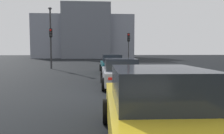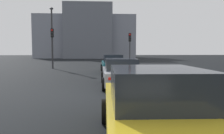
{
  "view_description": "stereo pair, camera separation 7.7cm",
  "coord_description": "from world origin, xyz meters",
  "px_view_note": "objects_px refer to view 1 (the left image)",
  "views": [
    {
      "loc": [
        -9.28,
        -0.38,
        1.89
      ],
      "look_at": [
        -0.9,
        -0.98,
        1.25
      ],
      "focal_mm": 34.58,
      "sensor_mm": 36.0,
      "label": 1
    },
    {
      "loc": [
        -9.28,
        -0.45,
        1.89
      ],
      "look_at": [
        -0.9,
        -0.98,
        1.25
      ],
      "focal_mm": 34.58,
      "sensor_mm": 36.0,
      "label": 2
    }
  ],
  "objects_px": {
    "car_yellow_left_third": "(156,109)",
    "street_lamp_kerbside": "(51,32)",
    "car_silver_left_second": "(120,73)",
    "traffic_light_near_left": "(51,40)",
    "traffic_light_near_right": "(129,43)",
    "car_teal_left_lead": "(112,64)"
  },
  "relations": [
    {
      "from": "car_silver_left_second",
      "to": "street_lamp_kerbside",
      "type": "distance_m",
      "value": 13.38
    },
    {
      "from": "traffic_light_near_left",
      "to": "street_lamp_kerbside",
      "type": "distance_m",
      "value": 0.83
    },
    {
      "from": "car_yellow_left_third",
      "to": "traffic_light_near_left",
      "type": "bearing_deg",
      "value": 18.91
    },
    {
      "from": "car_yellow_left_third",
      "to": "car_silver_left_second",
      "type": "bearing_deg",
      "value": 0.92
    },
    {
      "from": "traffic_light_near_left",
      "to": "traffic_light_near_right",
      "type": "bearing_deg",
      "value": 92.2
    },
    {
      "from": "traffic_light_near_left",
      "to": "traffic_light_near_right",
      "type": "relative_size",
      "value": 1.11
    },
    {
      "from": "car_silver_left_second",
      "to": "street_lamp_kerbside",
      "type": "bearing_deg",
      "value": 27.23
    },
    {
      "from": "car_silver_left_second",
      "to": "traffic_light_near_left",
      "type": "relative_size",
      "value": 1.06
    },
    {
      "from": "traffic_light_near_left",
      "to": "street_lamp_kerbside",
      "type": "height_order",
      "value": "street_lamp_kerbside"
    },
    {
      "from": "car_yellow_left_third",
      "to": "street_lamp_kerbside",
      "type": "xyz_separation_m",
      "value": [
        18.79,
        5.87,
        3.03
      ]
    },
    {
      "from": "car_teal_left_lead",
      "to": "street_lamp_kerbside",
      "type": "xyz_separation_m",
      "value": [
        4.45,
        6.0,
        3.04
      ]
    },
    {
      "from": "car_silver_left_second",
      "to": "traffic_light_near_left",
      "type": "height_order",
      "value": "traffic_light_near_left"
    },
    {
      "from": "car_silver_left_second",
      "to": "traffic_light_near_right",
      "type": "height_order",
      "value": "traffic_light_near_right"
    },
    {
      "from": "car_teal_left_lead",
      "to": "car_silver_left_second",
      "type": "height_order",
      "value": "car_teal_left_lead"
    },
    {
      "from": "traffic_light_near_left",
      "to": "traffic_light_near_right",
      "type": "height_order",
      "value": "traffic_light_near_left"
    },
    {
      "from": "car_teal_left_lead",
      "to": "traffic_light_near_right",
      "type": "xyz_separation_m",
      "value": [
        4.62,
        -2.15,
        1.96
      ]
    },
    {
      "from": "car_silver_left_second",
      "to": "traffic_light_near_right",
      "type": "distance_m",
      "value": 12.11
    },
    {
      "from": "car_silver_left_second",
      "to": "traffic_light_near_right",
      "type": "xyz_separation_m",
      "value": [
        11.75,
        -2.19,
        1.98
      ]
    },
    {
      "from": "car_teal_left_lead",
      "to": "traffic_light_near_right",
      "type": "relative_size",
      "value": 1.21
    },
    {
      "from": "car_teal_left_lead",
      "to": "car_silver_left_second",
      "type": "distance_m",
      "value": 7.13
    },
    {
      "from": "car_yellow_left_third",
      "to": "car_teal_left_lead",
      "type": "bearing_deg",
      "value": 1.07
    },
    {
      "from": "car_yellow_left_third",
      "to": "street_lamp_kerbside",
      "type": "distance_m",
      "value": 19.92
    }
  ]
}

